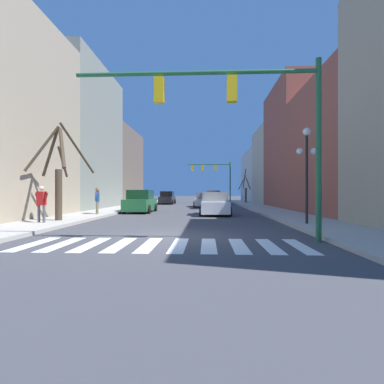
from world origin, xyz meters
name	(u,v)px	position (x,y,z in m)	size (l,w,h in m)	color
ground_plane	(171,237)	(0.00, 0.00, 0.00)	(240.00, 240.00, 0.00)	#424247
sidewalk_right	(361,236)	(6.62, 0.00, 0.07)	(2.97, 90.00, 0.15)	#ADA89E
building_row_left	(50,135)	(-11.11, 12.53, 6.14)	(6.00, 39.37, 13.83)	gray
building_row_right	(303,157)	(11.11, 20.33, 5.21)	(6.00, 55.10, 12.41)	tan
crosswalk_stripes	(164,245)	(0.00, -1.64, 0.00)	(8.55, 2.60, 0.01)	white
traffic_signal_near	(242,107)	(2.45, -0.84, 4.37)	(8.03, 0.28, 5.92)	#236038
traffic_signal_far	(214,172)	(2.50, 35.14, 4.64)	(6.52, 0.28, 6.26)	#236038
street_lamp_right_corner	(307,156)	(5.93, 3.47, 3.29)	(0.95, 0.36, 4.45)	black
car_driving_away_lane	(141,202)	(-3.96, 12.93, 0.83)	(2.11, 4.68, 1.78)	#236B38
car_parked_right_near	(203,200)	(0.93, 22.34, 0.73)	(2.03, 4.80, 1.56)	silver
car_driving_toward_lane	(167,198)	(-4.02, 29.61, 0.80)	(1.99, 4.88, 1.73)	black
car_parked_left_near	(215,204)	(1.87, 10.54, 0.76)	(2.14, 4.42, 1.62)	white
car_parked_left_mid	(213,198)	(2.22, 29.60, 0.84)	(2.10, 4.49, 1.82)	#A38423
pedestrian_crossing_street	(98,199)	(-5.98, 8.98, 1.15)	(0.32, 0.72, 1.70)	#7A705B
pedestrian_near_right_corner	(41,201)	(-6.63, 3.33, 1.19)	(0.75, 0.32, 1.76)	#4C4C51
pedestrian_on_right_sidewalk	(97,198)	(-6.22, 9.56, 1.20)	(0.30, 0.76, 1.77)	#7A705B
street_tree_right_far	(246,190)	(6.85, 32.24, 1.97)	(1.63, 2.21, 4.81)	brown
street_tree_right_mid	(59,173)	(-6.40, 4.56, 2.60)	(2.73, 3.90, 5.11)	#473828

